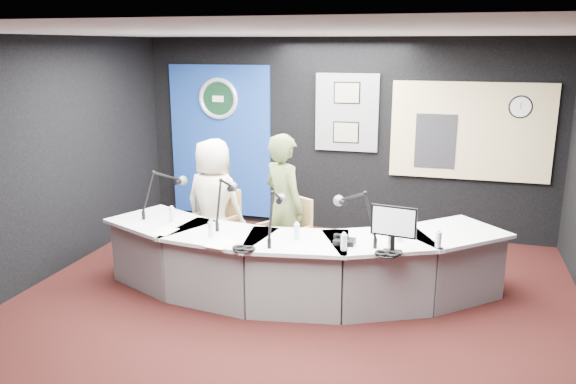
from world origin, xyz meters
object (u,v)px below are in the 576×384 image
(person_man, at_px, (214,203))
(person_woman, at_px, (284,207))
(armchair_left, at_px, (215,228))
(armchair_right, at_px, (284,235))
(broadcast_desk, at_px, (295,262))

(person_man, bearing_deg, person_woman, 179.33)
(armchair_left, bearing_deg, armchair_right, 13.87)
(broadcast_desk, distance_m, person_woman, 0.70)
(broadcast_desk, xyz_separation_m, person_man, (-1.20, 0.59, 0.42))
(armchair_left, xyz_separation_m, person_woman, (0.94, -0.15, 0.39))
(broadcast_desk, height_order, armchair_right, armchair_right)
(armchair_right, bearing_deg, broadcast_desk, -27.04)
(person_man, bearing_deg, armchair_right, 179.33)
(broadcast_desk, distance_m, armchair_left, 1.34)
(broadcast_desk, relative_size, person_man, 2.81)
(armchair_left, relative_size, person_woman, 0.55)
(armchair_right, height_order, person_man, person_man)
(broadcast_desk, bearing_deg, armchair_left, 153.70)
(armchair_left, distance_m, armchair_right, 0.96)
(armchair_left, relative_size, armchair_right, 0.90)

